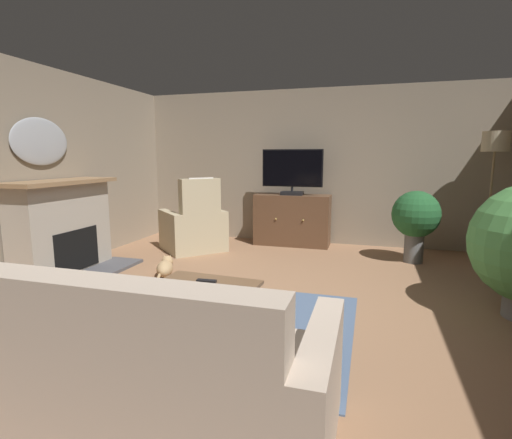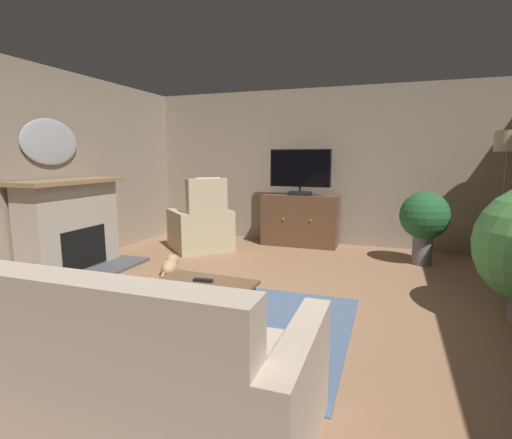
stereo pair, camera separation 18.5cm
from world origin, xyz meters
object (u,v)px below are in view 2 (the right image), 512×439
Objects in this scene: television at (300,171)px; potted_plant_leafy_by_curtain at (424,218)px; wall_mirror_oval at (50,142)px; tv_cabinet at (300,222)px; fireplace at (72,228)px; sofa_floral at (123,371)px; floor_lamp at (508,152)px; cat at (170,266)px; armchair_in_far_corner at (201,228)px; coffee_table at (201,290)px; tv_remote at (203,280)px.

potted_plant_leafy_by_curtain is at bearing -16.02° from television.
tv_cabinet is at bearing 42.18° from wall_mirror_oval.
fireplace is 1.50× the size of potted_plant_leafy_by_curtain.
floor_lamp is at bearing 58.18° from sofa_floral.
potted_plant_leafy_by_curtain is 1.51× the size of cat.
fireplace is at bearing -0.00° from wall_mirror_oval.
television is 1.85m from armchair_in_far_corner.
fireplace is 1.25× the size of armchair_in_far_corner.
cat is 0.37× the size of floor_lamp.
wall_mirror_oval is 0.70× the size of tv_cabinet.
sofa_floral is at bearing -63.18° from cat.
coffee_table is (2.65, -1.06, -1.29)m from wall_mirror_oval.
armchair_in_far_corner reaches higher than tv_remote.
coffee_table is 3.50m from potted_plant_leafy_by_curtain.
floor_lamp is (1.01, 0.40, 0.90)m from potted_plant_leafy_by_curtain.
fireplace reaches higher than coffee_table.
armchair_in_far_corner is 4.51m from floor_lamp.
tv_remote is at bearing -20.79° from wall_mirror_oval.
coffee_table is 0.43× the size of sofa_floral.
wall_mirror_oval reaches higher than potted_plant_leafy_by_curtain.
tv_cabinet is at bearing 162.49° from potted_plant_leafy_by_curtain.
fireplace is at bearing 153.61° from tv_remote.
tv_cabinet is 3.51m from coffee_table.
tv_cabinet is 3.45m from tv_remote.
floor_lamp is at bearing 22.04° from wall_mirror_oval.
cat is (1.26, 0.29, -0.47)m from fireplace.
coffee_table is at bearing -49.48° from cat.
floor_lamp reaches higher than fireplace.
television reaches higher than fireplace.
cat is at bearing 12.84° from fireplace.
tv_remote is 2.95m from armchair_in_far_corner.
sofa_floral reaches higher than tv_remote.
fireplace is at bearing -122.63° from armchair_in_far_corner.
floor_lamp reaches higher than coffee_table.
television is 4.73m from sofa_floral.
tv_cabinet is 1.23× the size of potted_plant_leafy_by_curtain.
fireplace is 5.87m from floor_lamp.
sofa_floral is 2.04× the size of potted_plant_leafy_by_curtain.
armchair_in_far_corner is at bearing 111.31° from sofa_floral.
wall_mirror_oval is 0.86× the size of potted_plant_leafy_by_curtain.
tv_cabinet is at bearing 176.28° from floor_lamp.
armchair_in_far_corner is at bearing 57.37° from fireplace.
cat is (0.22, -1.32, -0.25)m from armchair_in_far_corner.
armchair_in_far_corner reaches higher than coffee_table.
coffee_table is 1.79m from cat.
fireplace is 3.40m from sofa_floral.
sofa_floral is 2.85m from cat.
cat is at bearing -119.60° from television.
floor_lamp is at bearing 25.82° from cat.
cat is (-1.20, -2.16, -0.30)m from tv_cabinet.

